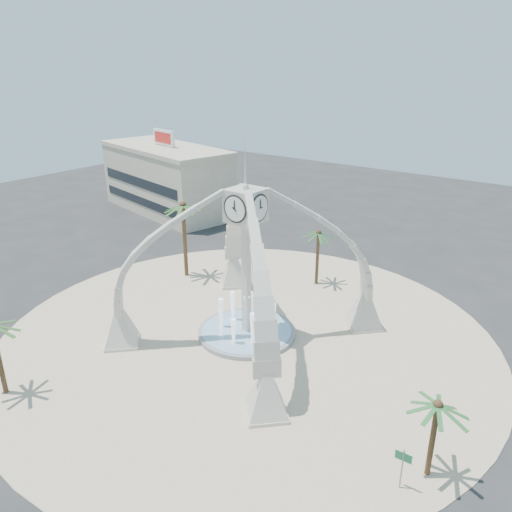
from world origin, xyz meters
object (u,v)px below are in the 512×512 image
Objects in this scene: palm_east at (438,406)px; street_sign at (403,462)px; fountain at (247,332)px; palm_north at (319,233)px; clock_tower at (246,262)px; palm_west at (183,206)px.

palm_east is 2.08× the size of street_sign.
fountain is 1.31× the size of palm_north.
clock_tower is 2.94× the size of palm_north.
clock_tower is 13.85m from palm_west.
clock_tower is at bearing -24.95° from palm_west.
street_sign is (-0.84, -1.83, -2.76)m from palm_east.
palm_west reaches higher than palm_north.
clock_tower is 3.42× the size of palm_east.
palm_east is 0.86× the size of palm_north.
palm_east is at bearing 62.92° from street_sign.
fountain is at bearing -87.20° from palm_north.
palm_east is at bearing -21.59° from palm_west.
street_sign is at bearing -49.98° from palm_north.
fountain is at bearing -24.95° from palm_west.
street_sign is (16.78, -19.98, -3.56)m from palm_north.
fountain is 0.94× the size of palm_west.
palm_north reaches higher than palm_east.
clock_tower is at bearing -90.00° from fountain.
palm_west reaches higher than palm_east.
palm_north is at bearing 134.15° from palm_east.
fountain is at bearing 90.00° from clock_tower.
clock_tower reaches higher than palm_west.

